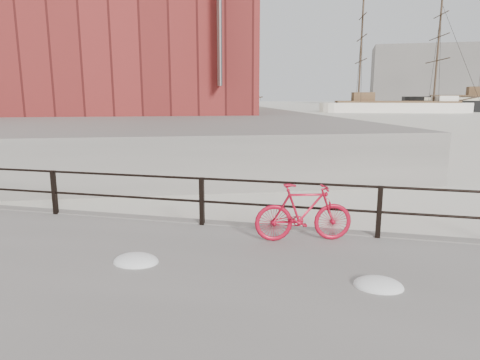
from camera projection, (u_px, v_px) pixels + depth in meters
The scene contains 11 objects.
far_quay at pixel (160, 106), 85.20m from camera, with size 24.00×150.00×1.80m, color gray.
bicycle at pixel (304, 212), 7.84m from camera, with size 1.79×0.27×1.08m, color #B50C25.
schooner_mid at pixel (395, 112), 75.53m from camera, with size 28.21×11.93×20.35m, color white, non-canonical shape.
schooner_left at pixel (209, 110), 90.36m from camera, with size 23.30×10.59×17.81m, color beige, non-canonical shape.
workboat_near at pixel (93, 128), 39.13m from camera, with size 12.58×4.19×7.00m, color black, non-canonical shape.
workboat_far at pixel (159, 117), 60.63m from camera, with size 11.18×3.86×7.00m, color black, non-canonical shape.
apartment_mustard at pixel (130, 10), 50.55m from camera, with size 22.00×15.00×22.20m, color #B99440.
apartment_cream at pixel (144, 39), 72.97m from camera, with size 20.00×15.00×21.20m, color beige.
apartment_grey at pixel (151, 47), 94.11m from camera, with size 22.00×15.00×23.20m, color gray.
apartment_brick at pixel (156, 60), 116.62m from camera, with size 24.00×15.00×21.20m, color brown.
industrial_west at pixel (425, 76), 134.61m from camera, with size 32.00×18.00×18.00m, color gray.
Camera 1 is at (-4.22, -8.29, 3.01)m, focal length 32.00 mm.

